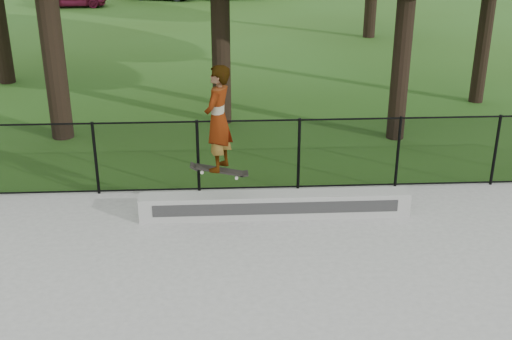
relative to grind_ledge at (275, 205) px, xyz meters
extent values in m
cube|color=#B0B0AB|center=(0.00, 0.00, 0.00)|extent=(4.97, 0.40, 0.46)
cube|color=black|center=(-1.01, -0.22, 0.81)|extent=(0.83, 0.23, 0.19)
imported|color=#C1F5FE|center=(-1.01, -0.22, 1.76)|extent=(0.67, 0.79, 1.85)
cylinder|color=black|center=(-3.44, 1.20, 0.52)|extent=(0.06, 0.06, 1.50)
cylinder|color=black|center=(-1.44, 1.20, 0.52)|extent=(0.06, 0.06, 1.50)
cylinder|color=black|center=(0.56, 1.20, 0.52)|extent=(0.06, 0.06, 1.50)
cylinder|color=black|center=(2.56, 1.20, 0.52)|extent=(0.06, 0.06, 1.50)
cylinder|color=black|center=(4.56, 1.20, 0.52)|extent=(0.06, 0.06, 1.50)
cylinder|color=black|center=(0.56, 1.20, 1.24)|extent=(16.00, 0.04, 0.04)
cylinder|color=black|center=(0.56, 1.20, -0.18)|extent=(16.00, 0.04, 0.04)
cube|color=black|center=(0.56, 1.20, 0.52)|extent=(16.00, 0.01, 1.50)
cylinder|color=black|center=(3.36, 4.30, 2.09)|extent=(0.44, 0.44, 4.76)
cylinder|color=black|center=(6.56, 7.30, 2.48)|extent=(0.44, 0.44, 5.54)
cylinder|color=black|center=(-0.94, 5.80, 2.08)|extent=(0.44, 0.44, 4.74)
cylinder|color=black|center=(-4.94, 4.80, 2.33)|extent=(0.44, 0.44, 5.24)
camera|label=1|loc=(-0.94, -10.62, 5.13)|focal=45.00mm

